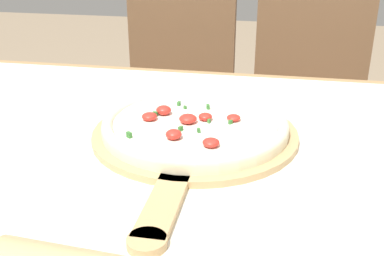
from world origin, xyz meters
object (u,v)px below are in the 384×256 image
(pizza, at_px, (195,124))
(chair_left, at_px, (176,98))
(chair_right, at_px, (306,107))
(pizza_peel, at_px, (193,138))

(pizza, height_order, chair_left, chair_left)
(chair_left, bearing_deg, chair_right, 0.78)
(pizza_peel, xyz_separation_m, chair_right, (0.24, 0.80, -0.23))
(chair_right, bearing_deg, pizza, -102.56)
(pizza_peel, bearing_deg, pizza, 90.83)
(chair_left, distance_m, chair_right, 0.45)
(pizza_peel, distance_m, chair_right, 0.87)
(pizza_peel, bearing_deg, chair_left, 104.68)
(pizza_peel, height_order, chair_right, chair_right)
(pizza_peel, xyz_separation_m, chair_left, (-0.21, 0.80, -0.23))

